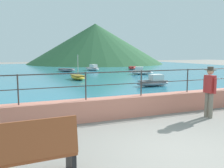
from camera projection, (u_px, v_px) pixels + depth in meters
name	position (u px, v px, depth m)	size (l,w,h in m)	color
ground_plane	(171.00, 152.00, 5.53)	(120.00, 120.00, 0.00)	gray
promenade_wall	(115.00, 108.00, 8.41)	(20.00, 0.56, 0.70)	tan
railing	(115.00, 79.00, 8.29)	(18.44, 0.04, 0.90)	#383330
lake_water	(39.00, 71.00, 29.14)	(64.00, 44.32, 0.06)	teal
hill_main	(95.00, 44.00, 50.17)	(27.52, 27.52, 8.11)	#285633
bench_main	(25.00, 153.00, 4.07)	(1.72, 0.61, 1.13)	#9E4C28
person_walking	(210.00, 89.00, 8.36)	(0.38, 0.57, 1.75)	slate
boat_1	(132.00, 68.00, 32.98)	(2.16, 2.35, 0.36)	red
boat_2	(141.00, 72.00, 24.89)	(2.44, 1.92, 0.76)	white
boat_3	(153.00, 82.00, 16.07)	(2.32, 0.95, 0.76)	gray
boat_4	(78.00, 77.00, 20.00)	(1.02, 2.35, 2.02)	gold
boat_5	(92.00, 68.00, 30.53)	(1.69, 2.47, 0.76)	white
boat_6	(66.00, 70.00, 28.57)	(2.25, 2.28, 0.36)	gray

